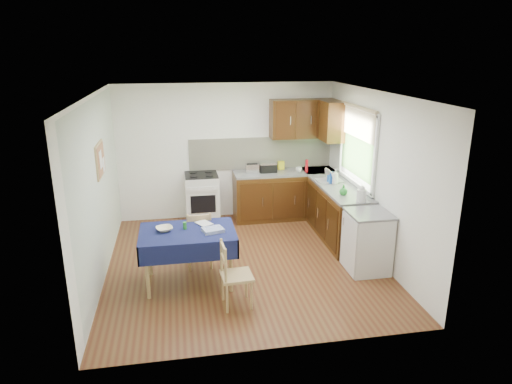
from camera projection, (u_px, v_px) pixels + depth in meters
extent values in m
plane|color=#532816|center=(244.00, 262.00, 6.87)|extent=(4.20, 4.20, 0.00)
cube|color=white|center=(243.00, 94.00, 6.12)|extent=(4.00, 4.20, 0.02)
cube|color=white|center=(227.00, 152.00, 8.47)|extent=(4.00, 0.02, 2.50)
cube|color=white|center=(276.00, 241.00, 4.52)|extent=(4.00, 0.02, 2.50)
cube|color=silver|center=(97.00, 190.00, 6.16)|extent=(0.02, 4.20, 2.50)
cube|color=white|center=(375.00, 176.00, 6.83)|extent=(0.02, 4.20, 2.50)
cube|color=black|center=(284.00, 195.00, 8.61)|extent=(1.90, 0.60, 0.86)
cube|color=black|center=(338.00, 214.00, 7.64)|extent=(0.60, 1.70, 0.86)
cube|color=slate|center=(285.00, 172.00, 8.47)|extent=(1.90, 0.60, 0.04)
cube|color=slate|center=(340.00, 188.00, 7.50)|extent=(0.60, 1.70, 0.04)
cube|color=slate|center=(318.00, 171.00, 8.58)|extent=(0.60, 0.60, 0.04)
cube|color=silver|center=(261.00, 153.00, 8.58)|extent=(2.70, 0.02, 0.60)
cube|color=black|center=(303.00, 119.00, 8.36)|extent=(1.20, 0.35, 0.70)
cube|color=black|center=(333.00, 121.00, 8.03)|extent=(0.35, 0.50, 0.70)
cube|color=silver|center=(202.00, 199.00, 8.34)|extent=(0.60, 0.60, 0.90)
cube|color=black|center=(201.00, 175.00, 8.20)|extent=(0.58, 0.58, 0.02)
cube|color=black|center=(203.00, 204.00, 8.05)|extent=(0.44, 0.01, 0.32)
cube|color=#305121|center=(358.00, 150.00, 7.41)|extent=(0.01, 1.40, 0.85)
cube|color=silver|center=(359.00, 110.00, 7.21)|extent=(0.04, 1.48, 0.06)
cube|color=silver|center=(354.00, 183.00, 7.57)|extent=(0.04, 1.48, 0.06)
cube|color=tan|center=(358.00, 124.00, 7.28)|extent=(0.02, 1.36, 0.44)
cube|color=silver|center=(367.00, 243.00, 6.51)|extent=(0.55, 0.58, 0.85)
cube|color=slate|center=(370.00, 214.00, 6.38)|extent=(0.58, 0.60, 0.03)
cube|color=tan|center=(100.00, 160.00, 6.34)|extent=(0.02, 0.62, 0.47)
cube|color=#955C3E|center=(101.00, 160.00, 6.34)|extent=(0.01, 0.56, 0.41)
cube|color=white|center=(101.00, 160.00, 6.26)|extent=(0.00, 0.18, 0.24)
cube|color=white|center=(104.00, 165.00, 6.48)|extent=(0.00, 0.15, 0.20)
cube|color=#101141|center=(187.00, 232.00, 6.05)|extent=(1.22, 0.82, 0.03)
cube|color=#101141|center=(189.00, 253.00, 5.69)|extent=(1.26, 0.02, 0.26)
cube|color=#101141|center=(187.00, 228.00, 6.48)|extent=(1.26, 0.02, 0.26)
cube|color=#101141|center=(140.00, 243.00, 5.98)|extent=(0.02, 0.86, 0.26)
cube|color=#101141|center=(234.00, 237.00, 6.19)|extent=(0.02, 0.86, 0.26)
cylinder|color=tan|center=(147.00, 273.00, 5.77)|extent=(0.05, 0.05, 0.73)
cylinder|color=tan|center=(231.00, 266.00, 5.95)|extent=(0.05, 0.05, 0.73)
cylinder|color=tan|center=(150.00, 251.00, 6.38)|extent=(0.05, 0.05, 0.73)
cylinder|color=tan|center=(225.00, 246.00, 6.56)|extent=(0.05, 0.05, 0.73)
cube|color=tan|center=(199.00, 240.00, 6.66)|extent=(0.40, 0.40, 0.04)
cube|color=tan|center=(199.00, 223.00, 6.41)|extent=(0.35, 0.04, 0.27)
cylinder|color=tan|center=(209.00, 247.00, 6.90)|extent=(0.03, 0.03, 0.41)
cylinder|color=tan|center=(188.00, 249.00, 6.84)|extent=(0.03, 0.03, 0.41)
cylinder|color=tan|center=(211.00, 256.00, 6.61)|extent=(0.03, 0.03, 0.41)
cylinder|color=tan|center=(190.00, 258.00, 6.55)|extent=(0.03, 0.03, 0.41)
cube|color=tan|center=(237.00, 276.00, 5.62)|extent=(0.40, 0.40, 0.04)
cube|color=tan|center=(223.00, 254.00, 5.49)|extent=(0.05, 0.34, 0.27)
cylinder|color=tan|center=(252.00, 295.00, 5.57)|extent=(0.03, 0.03, 0.40)
cylinder|color=tan|center=(246.00, 283.00, 5.85)|extent=(0.03, 0.03, 0.40)
cylinder|color=tan|center=(227.00, 298.00, 5.50)|extent=(0.03, 0.03, 0.40)
cylinder|color=tan|center=(223.00, 286.00, 5.78)|extent=(0.03, 0.03, 0.40)
cube|color=silver|center=(252.00, 168.00, 8.34)|extent=(0.24, 0.15, 0.16)
cube|color=black|center=(252.00, 164.00, 8.31)|extent=(0.20, 0.02, 0.02)
cube|color=black|center=(267.00, 168.00, 8.42)|extent=(0.31, 0.27, 0.14)
cube|color=silver|center=(267.00, 163.00, 8.40)|extent=(0.31, 0.27, 0.03)
cylinder|color=#B70E19|center=(307.00, 166.00, 8.37)|extent=(0.05, 0.05, 0.23)
cube|color=yellow|center=(281.00, 165.00, 8.58)|extent=(0.12, 0.09, 0.16)
cube|color=gray|center=(329.00, 180.00, 7.84)|extent=(0.43, 0.33, 0.02)
cylinder|color=silver|center=(329.00, 175.00, 7.81)|extent=(0.05, 0.21, 0.20)
cylinder|color=silver|center=(361.00, 196.00, 6.77)|extent=(0.14, 0.14, 0.18)
sphere|color=silver|center=(362.00, 189.00, 6.74)|extent=(0.09, 0.09, 0.09)
imported|color=silver|center=(299.00, 170.00, 8.40)|extent=(0.15, 0.15, 0.09)
imported|color=silver|center=(335.00, 177.00, 7.61)|extent=(0.15, 0.15, 0.27)
imported|color=blue|center=(331.00, 177.00, 7.69)|extent=(0.10, 0.10, 0.20)
imported|color=#227E2B|center=(343.00, 190.00, 7.07)|extent=(0.14, 0.14, 0.16)
imported|color=#ECE4C1|center=(164.00, 229.00, 6.05)|extent=(0.26, 0.26, 0.05)
imported|color=white|center=(199.00, 225.00, 6.23)|extent=(0.26, 0.28, 0.02)
cylinder|color=#238226|center=(185.00, 226.00, 6.10)|extent=(0.05, 0.05, 0.10)
cube|color=#2A459A|center=(213.00, 230.00, 6.02)|extent=(0.31, 0.27, 0.05)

